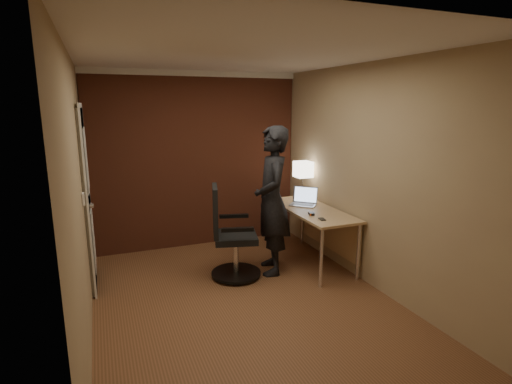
% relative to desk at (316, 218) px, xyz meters
% --- Properties ---
extents(room, '(4.00, 4.00, 4.00)m').
position_rel_desk_xyz_m(room, '(-1.53, 0.84, 0.77)').
color(room, brown).
rests_on(room, ground).
extents(desk, '(0.60, 1.50, 0.73)m').
position_rel_desk_xyz_m(desk, '(0.00, 0.00, 0.00)').
color(desk, tan).
rests_on(desk, ground).
extents(desk_lamp, '(0.22, 0.22, 0.54)m').
position_rel_desk_xyz_m(desk_lamp, '(0.08, 0.54, 0.55)').
color(desk_lamp, silver).
rests_on(desk_lamp, desk).
extents(laptop, '(0.42, 0.41, 0.23)m').
position_rel_desk_xyz_m(laptop, '(-0.06, 0.24, 0.19)').
color(laptop, silver).
rests_on(laptop, desk).
extents(mouse, '(0.09, 0.11, 0.03)m').
position_rel_desk_xyz_m(mouse, '(-0.22, -0.26, 0.14)').
color(mouse, black).
rests_on(mouse, desk).
extents(phone, '(0.08, 0.12, 0.01)m').
position_rel_desk_xyz_m(phone, '(-0.20, -0.48, 0.13)').
color(phone, black).
rests_on(phone, desk).
extents(office_chair, '(0.61, 0.68, 1.10)m').
position_rel_desk_xyz_m(office_chair, '(-1.20, -0.05, -0.12)').
color(office_chair, black).
rests_on(office_chair, ground).
extents(person, '(0.58, 0.75, 1.80)m').
position_rel_desk_xyz_m(person, '(-0.66, -0.07, 0.30)').
color(person, black).
rests_on(person, ground).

